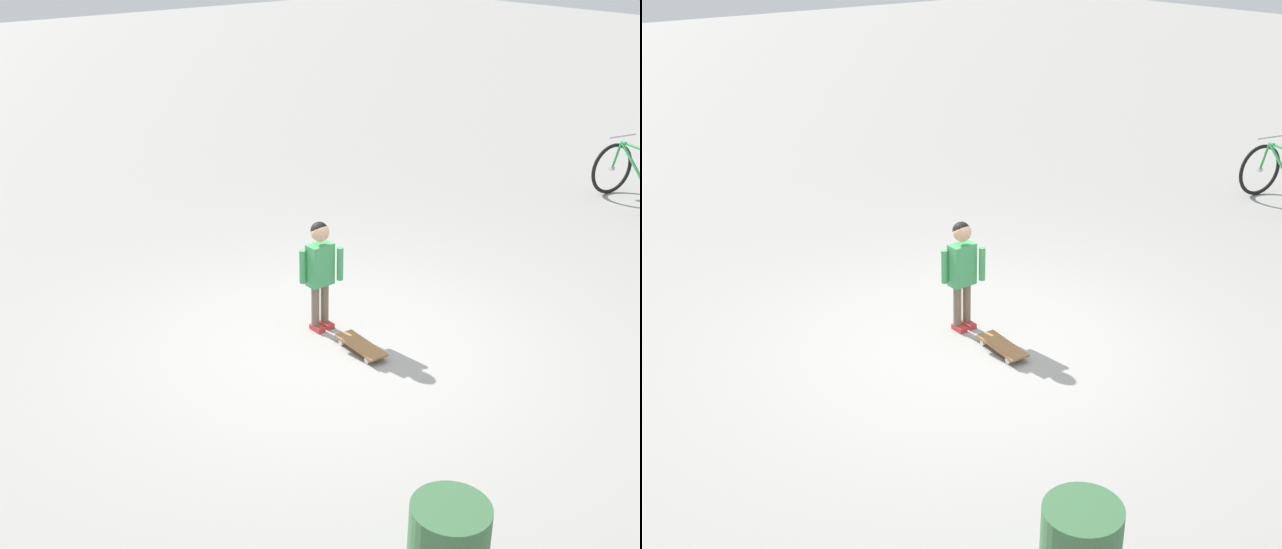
{
  "view_description": "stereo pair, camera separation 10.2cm",
  "coord_description": "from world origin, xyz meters",
  "views": [
    {
      "loc": [
        4.06,
        4.89,
        3.6
      ],
      "look_at": [
        -0.12,
        -0.38,
        0.55
      ],
      "focal_mm": 45.2,
      "sensor_mm": 36.0,
      "label": 1
    },
    {
      "loc": [
        3.97,
        4.95,
        3.6
      ],
      "look_at": [
        -0.12,
        -0.38,
        0.55
      ],
      "focal_mm": 45.2,
      "sensor_mm": 36.0,
      "label": 2
    }
  ],
  "objects": [
    {
      "name": "bicycle_mid",
      "position": [
        -5.61,
        -0.49,
        0.38
      ],
      "size": [
        0.93,
        1.2,
        0.85
      ],
      "color": "black",
      "rests_on": "ground"
    },
    {
      "name": "ground_plane",
      "position": [
        0.0,
        0.0,
        0.0
      ],
      "size": [
        50.0,
        50.0,
        0.0
      ],
      "primitive_type": "plane",
      "color": "gray"
    },
    {
      "name": "child_person",
      "position": [
        -0.12,
        -0.38,
        0.66
      ],
      "size": [
        0.37,
        0.22,
        1.06
      ],
      "color": "brown",
      "rests_on": "ground"
    },
    {
      "name": "skateboard",
      "position": [
        -0.12,
        0.21,
        0.06
      ],
      "size": [
        0.23,
        0.57,
        0.07
      ],
      "color": "olive",
      "rests_on": "ground"
    }
  ]
}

